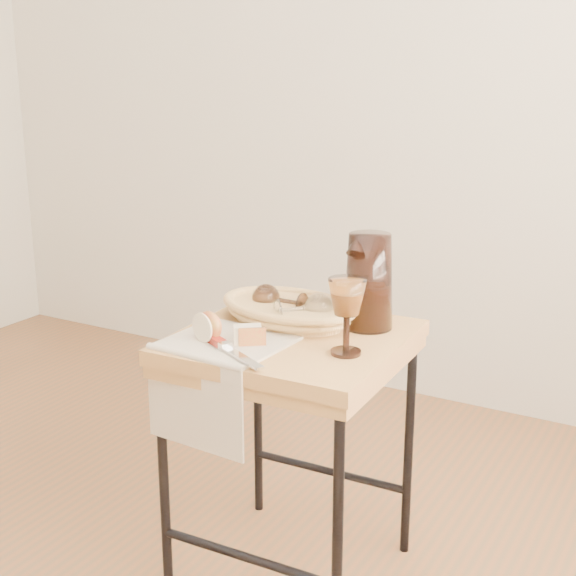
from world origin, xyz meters
The scene contains 11 objects.
wall_back centered at (0.00, 1.80, 1.35)m, with size 3.60×0.00×2.70m, color beige.
side_table centered at (0.42, 0.54, 0.33)m, with size 0.51×0.51×0.65m, color brown, non-canonical shape.
tea_towel centered at (0.32, 0.42, 0.66)m, with size 0.27×0.24×0.01m, color beige.
bread_basket centered at (0.37, 0.62, 0.68)m, with size 0.33×0.22×0.05m, color #9E743F, non-canonical shape.
goblet_lying_a centered at (0.34, 0.63, 0.70)m, with size 0.12×0.07×0.07m, color brown, non-canonical shape.
goblet_lying_b centered at (0.41, 0.60, 0.70)m, with size 0.11×0.07×0.07m, color white, non-canonical shape.
pitcher centered at (0.55, 0.68, 0.77)m, with size 0.16×0.24×0.27m, color black, non-canonical shape.
wine_goblet centered at (0.59, 0.49, 0.74)m, with size 0.09×0.09×0.18m, color white, non-canonical shape.
apple_half centered at (0.28, 0.40, 0.69)m, with size 0.07×0.04×0.07m, color #AD1B1A.
apple_wedge centered at (0.37, 0.43, 0.68)m, with size 0.06×0.03×0.04m, color beige.
table_knife centered at (0.36, 0.36, 0.67)m, with size 0.26×0.03×0.02m, color silver, non-canonical shape.
Camera 1 is at (1.30, -1.03, 1.28)m, focal length 50.12 mm.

